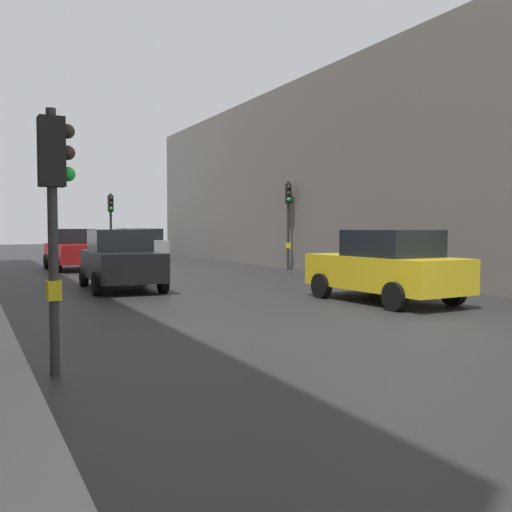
# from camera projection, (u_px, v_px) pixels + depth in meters

# --- Properties ---
(ground_plane) EXTENTS (120.00, 120.00, 0.00)m
(ground_plane) POSITION_uv_depth(u_px,v_px,m) (405.00, 335.00, 9.89)
(ground_plane) COLOR #28282B
(building_facade_right) EXTENTS (12.00, 31.51, 8.07)m
(building_facade_right) POSITION_uv_depth(u_px,v_px,m) (381.00, 183.00, 29.08)
(building_facade_right) COLOR slate
(building_facade_right) RESTS_ON ground
(traffic_light_far_median) EXTENTS (0.24, 0.43, 3.55)m
(traffic_light_far_median) POSITION_uv_depth(u_px,v_px,m) (111.00, 215.00, 29.62)
(traffic_light_far_median) COLOR #2D2D2D
(traffic_light_far_median) RESTS_ON ground
(traffic_light_near_left) EXTENTS (0.43, 0.25, 3.25)m
(traffic_light_near_left) POSITION_uv_depth(u_px,v_px,m) (54.00, 192.00, 7.06)
(traffic_light_near_left) COLOR #2D2D2D
(traffic_light_near_left) RESTS_ON ground
(traffic_light_mid_street) EXTENTS (0.34, 0.45, 3.78)m
(traffic_light_mid_street) POSITION_uv_depth(u_px,v_px,m) (288.00, 209.00, 24.76)
(traffic_light_mid_street) COLOR #2D2D2D
(traffic_light_mid_street) RESTS_ON ground
(car_red_sedan) EXTENTS (2.14, 4.26, 1.76)m
(car_red_sedan) POSITION_uv_depth(u_px,v_px,m) (74.00, 249.00, 25.06)
(car_red_sedan) COLOR red
(car_red_sedan) RESTS_ON ground
(car_dark_suv) EXTENTS (2.19, 4.29, 1.76)m
(car_dark_suv) POSITION_uv_depth(u_px,v_px,m) (121.00, 259.00, 17.17)
(car_dark_suv) COLOR black
(car_dark_suv) RESTS_ON ground
(car_silver_hatchback) EXTENTS (2.16, 4.27, 1.76)m
(car_silver_hatchback) POSITION_uv_depth(u_px,v_px,m) (144.00, 244.00, 32.70)
(car_silver_hatchback) COLOR #BCBCC1
(car_silver_hatchback) RESTS_ON ground
(car_yellow_taxi) EXTENTS (2.19, 4.29, 1.76)m
(car_yellow_taxi) POSITION_uv_depth(u_px,v_px,m) (386.00, 266.00, 14.18)
(car_yellow_taxi) COLOR yellow
(car_yellow_taxi) RESTS_ON ground
(car_green_estate) EXTENTS (2.16, 4.27, 1.76)m
(car_green_estate) POSITION_uv_depth(u_px,v_px,m) (130.00, 242.00, 37.70)
(car_green_estate) COLOR #2D6038
(car_green_estate) RESTS_ON ground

